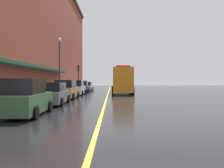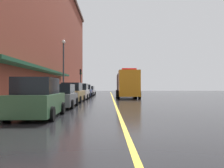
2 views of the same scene
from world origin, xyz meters
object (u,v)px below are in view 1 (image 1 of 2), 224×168
object	(u,v)px
parked_car_4	(82,87)
parking_meter_0	(64,87)
parked_car_1	(53,94)
parked_car_5	(87,87)
utility_truck	(122,81)
parked_car_2	(67,90)
parked_car_3	(77,88)
parking_meter_1	(41,90)
street_lamp_left	(60,60)
traffic_light_near	(79,73)
parked_car_0	(25,98)

from	to	relation	value
parked_car_4	parking_meter_0	xyz separation A→B (m)	(-1.35, -6.62, 0.23)
parked_car_1	parked_car_4	world-z (taller)	parked_car_4
parked_car_5	parking_meter_0	bearing A→B (deg)	175.32
parked_car_1	utility_truck	distance (m)	16.68
parking_meter_0	parked_car_4	bearing A→B (deg)	78.48
parked_car_1	parked_car_5	distance (m)	24.18
parked_car_2	parked_car_5	world-z (taller)	parked_car_2
parked_car_2	parked_car_3	size ratio (longest dim) A/B	1.00
parked_car_3	parking_meter_1	world-z (taller)	parked_car_3
parked_car_2	parked_car_4	world-z (taller)	parked_car_2
utility_truck	parked_car_3	bearing A→B (deg)	-58.51
parked_car_4	parking_meter_0	distance (m)	6.76
parked_car_3	parking_meter_0	distance (m)	1.53
parked_car_5	parking_meter_1	distance (m)	22.46
street_lamp_left	utility_truck	bearing A→B (deg)	26.20
utility_truck	street_lamp_left	xyz separation A→B (m)	(-7.91, -3.89, 2.62)
parked_car_3	utility_truck	size ratio (longest dim) A/B	0.51
traffic_light_near	parked_car_4	bearing A→B (deg)	-77.31
street_lamp_left	traffic_light_near	xyz separation A→B (m)	(0.66, 12.14, -1.24)
parking_meter_1	traffic_light_near	xyz separation A→B (m)	(0.06, 22.04, 2.10)
parked_car_2	parked_car_5	size ratio (longest dim) A/B	1.03
traffic_light_near	parked_car_1	bearing A→B (deg)	-86.79
parked_car_5	parking_meter_0	distance (m)	12.80
street_lamp_left	parked_car_3	bearing A→B (deg)	8.79
parking_meter_0	traffic_light_near	bearing A→B (deg)	89.71
utility_truck	parking_meter_1	xyz separation A→B (m)	(-7.31, -13.79, -0.72)
parked_car_2	traffic_light_near	bearing A→B (deg)	5.18
parked_car_1	utility_truck	bearing A→B (deg)	-22.16
parked_car_2	parking_meter_0	distance (m)	5.75
parked_car_4	street_lamp_left	bearing A→B (deg)	162.45
parking_meter_0	traffic_light_near	xyz separation A→B (m)	(0.06, 12.35, 2.10)
parked_car_4	street_lamp_left	distance (m)	7.60
parked_car_5	traffic_light_near	size ratio (longest dim) A/B	1.06
parked_car_3	parking_meter_0	size ratio (longest dim) A/B	3.56
parked_car_0	utility_truck	xyz separation A→B (m)	(5.92, 21.37, 0.89)
parked_car_2	parked_car_4	xyz separation A→B (m)	(0.01, 12.21, -0.03)
parked_car_4	parked_car_5	world-z (taller)	parked_car_4
parked_car_2	street_lamp_left	bearing A→B (deg)	19.60
parked_car_2	traffic_light_near	distance (m)	18.13
parking_meter_0	parked_car_5	bearing A→B (deg)	83.48
parked_car_1	street_lamp_left	size ratio (longest dim) A/B	0.71
parking_meter_1	traffic_light_near	world-z (taller)	traffic_light_near
parked_car_4	street_lamp_left	world-z (taller)	street_lamp_left
parked_car_5	parked_car_2	bearing A→B (deg)	-178.53
parking_meter_0	parked_car_2	bearing A→B (deg)	-76.55
traffic_light_near	utility_truck	bearing A→B (deg)	-48.72
parked_car_3	utility_truck	distance (m)	6.95
parked_car_1	parked_car_2	distance (m)	5.88
parked_car_3	parked_car_2	bearing A→B (deg)	179.29
utility_truck	street_lamp_left	world-z (taller)	street_lamp_left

